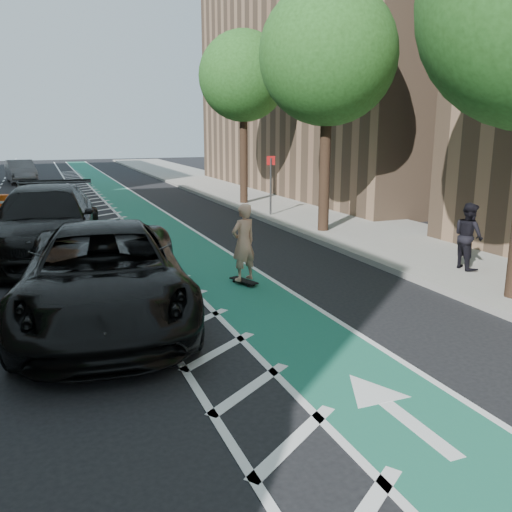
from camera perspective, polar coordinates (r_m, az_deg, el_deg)
ground at (r=8.64m, az=-13.59°, el=-11.19°), size 120.00×120.00×0.00m
bike_lane at (r=18.60m, az=-9.09°, el=2.19°), size 2.00×90.00×0.01m
buffer_strip at (r=18.34m, az=-13.66°, el=1.82°), size 1.40×90.00×0.01m
sidewalk_right at (r=20.97m, az=8.50°, el=3.65°), size 5.00×90.00×0.15m
curb_right at (r=19.86m, az=2.38°, el=3.26°), size 0.12×90.00×0.16m
building_right_far at (r=33.94m, az=12.56°, el=23.10°), size 14.00×22.00×19.00m
tree_r_c at (r=18.30m, az=7.89°, el=20.20°), size 4.20×4.20×7.90m
tree_r_d at (r=25.53m, az=-1.48°, el=18.31°), size 4.20×4.20×7.90m
sign_post at (r=21.72m, az=1.56°, el=7.51°), size 0.35×0.08×2.47m
skateboard at (r=12.55m, az=-1.30°, el=-2.63°), size 0.47×0.82×0.11m
skateboarder at (r=12.34m, az=-1.33°, el=1.44°), size 0.75×0.62×1.78m
suv_near at (r=10.42m, az=-15.68°, el=-1.87°), size 3.68×6.71×1.78m
suv_far at (r=16.22m, az=-21.31°, el=3.31°), size 3.61×7.01×1.95m
car_grey at (r=39.71m, az=-23.53°, el=8.16°), size 2.17×4.71×1.50m
pedestrian at (r=14.20m, az=21.45°, el=1.98°), size 0.72×0.87×1.64m
barrel_c at (r=25.26m, az=-24.99°, el=4.89°), size 0.60×0.60×0.82m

